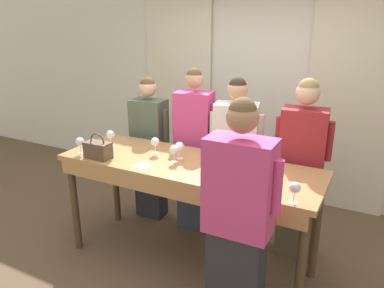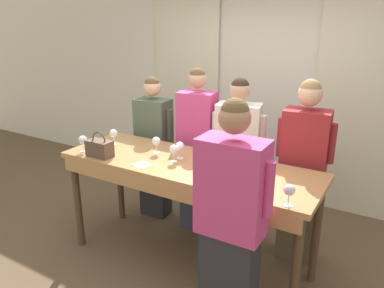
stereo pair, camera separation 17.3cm
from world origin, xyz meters
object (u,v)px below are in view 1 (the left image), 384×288
object	(u,v)px
wine_glass_front_left	(215,149)
guest_striped_shirt	(300,169)
guest_olive_jacket	(150,148)
wine_glass_center_right	(110,135)
wine_glass_back_left	(180,147)
wine_bottle	(219,155)
guest_pink_top	(194,150)
wine_glass_center_mid	(155,142)
guest_cream_sweater	(235,161)
wine_glass_front_mid	(295,188)
tasting_bar	(187,175)
wine_glass_center_left	(174,150)
handbag	(98,150)
host_pouring	(238,224)

from	to	relation	value
wine_glass_front_left	guest_striped_shirt	bearing A→B (deg)	33.84
guest_olive_jacket	guest_striped_shirt	bearing A→B (deg)	0.00
wine_glass_center_right	wine_glass_back_left	xyz separation A→B (m)	(0.79, -0.00, -0.00)
wine_bottle	guest_pink_top	world-z (taller)	guest_pink_top
wine_glass_center_right	wine_glass_front_left	bearing A→B (deg)	5.37
wine_glass_center_mid	wine_bottle	bearing A→B (deg)	-4.89
guest_striped_shirt	guest_cream_sweater	bearing A→B (deg)	180.00
wine_glass_front_mid	guest_olive_jacket	size ratio (longest dim) A/B	0.10
wine_glass_back_left	guest_striped_shirt	size ratio (longest dim) A/B	0.09
tasting_bar	wine_glass_back_left	xyz separation A→B (m)	(-0.11, 0.08, 0.23)
wine_glass_center_mid	guest_olive_jacket	bearing A→B (deg)	128.43
tasting_bar	guest_striped_shirt	bearing A→B (deg)	36.38
wine_glass_front_mid	wine_glass_center_left	bearing A→B (deg)	165.18
guest_cream_sweater	wine_glass_center_mid	bearing A→B (deg)	-137.42
wine_bottle	guest_cream_sweater	distance (m)	0.67
handbag	wine_glass_center_left	xyz separation A→B (m)	(0.66, 0.23, 0.03)
wine_glass_center_right	guest_olive_jacket	bearing A→B (deg)	81.05
tasting_bar	wine_glass_back_left	distance (m)	0.26
handbag	guest_olive_jacket	xyz separation A→B (m)	(-0.04, 0.89, -0.27)
wine_glass_front_left	wine_glass_front_mid	bearing A→B (deg)	-31.17
guest_cream_sweater	guest_striped_shirt	distance (m)	0.65
wine_glass_front_left	guest_olive_jacket	size ratio (longest dim) A/B	0.10
guest_pink_top	wine_glass_front_mid	bearing A→B (deg)	-37.01
handbag	wine_glass_front_mid	xyz separation A→B (m)	(1.79, -0.06, 0.03)
wine_glass_front_left	wine_glass_center_right	world-z (taller)	same
wine_bottle	wine_glass_front_mid	distance (m)	0.79
wine_bottle	wine_glass_center_mid	distance (m)	0.68
handbag	host_pouring	xyz separation A→B (m)	(1.47, -0.30, -0.20)
wine_bottle	host_pouring	xyz separation A→B (m)	(0.40, -0.59, -0.24)
wine_glass_front_left	guest_striped_shirt	distance (m)	0.85
guest_pink_top	guest_striped_shirt	distance (m)	1.12
handbag	wine_glass_center_mid	world-z (taller)	handbag
wine_bottle	host_pouring	size ratio (longest dim) A/B	0.18
wine_glass_front_mid	wine_glass_center_right	distance (m)	1.95
guest_olive_jacket	wine_glass_center_left	bearing A→B (deg)	-42.97
wine_glass_front_left	wine_glass_back_left	bearing A→B (deg)	-160.91
wine_bottle	wine_glass_center_right	bearing A→B (deg)	177.69
wine_glass_center_right	guest_olive_jacket	world-z (taller)	guest_olive_jacket
wine_glass_front_mid	wine_glass_center_mid	world-z (taller)	same
handbag	wine_glass_center_mid	distance (m)	0.52
wine_glass_center_left	guest_cream_sweater	world-z (taller)	guest_cream_sweater
wine_bottle	wine_glass_center_right	size ratio (longest dim) A/B	2.07
wine_bottle	handbag	distance (m)	1.11
tasting_bar	wine_glass_center_left	xyz separation A→B (m)	(-0.11, -0.02, 0.23)
host_pouring	guest_olive_jacket	bearing A→B (deg)	141.78
handbag	guest_striped_shirt	size ratio (longest dim) A/B	0.14
guest_olive_jacket	host_pouring	size ratio (longest dim) A/B	0.92
wine_bottle	wine_glass_center_left	world-z (taller)	wine_bottle
guest_pink_top	wine_glass_center_right	bearing A→B (deg)	-139.48
wine_glass_center_left	guest_striped_shirt	world-z (taller)	guest_striped_shirt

